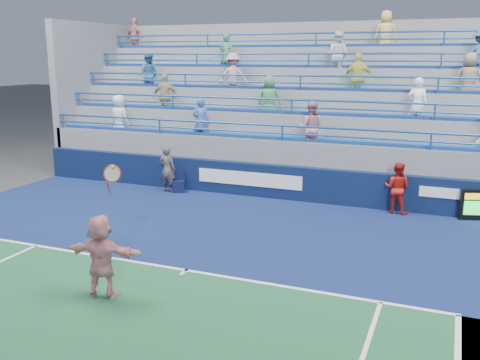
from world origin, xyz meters
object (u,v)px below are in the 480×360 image
at_px(tennis_player, 101,256).
at_px(line_judge, 167,169).
at_px(judge_chair, 179,185).
at_px(ball_girl, 397,188).

bearing_deg(tennis_player, line_judge, 110.81).
distance_m(judge_chair, ball_girl, 7.14).
xyz_separation_m(line_judge, ball_girl, (7.48, 0.30, -0.03)).
bearing_deg(judge_chair, line_judge, -161.08).
height_order(judge_chair, tennis_player, tennis_player).
distance_m(tennis_player, line_judge, 8.12).
height_order(tennis_player, ball_girl, tennis_player).
bearing_deg(ball_girl, line_judge, 10.81).
height_order(tennis_player, line_judge, tennis_player).
xyz_separation_m(judge_chair, tennis_player, (2.52, -7.71, 0.59)).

